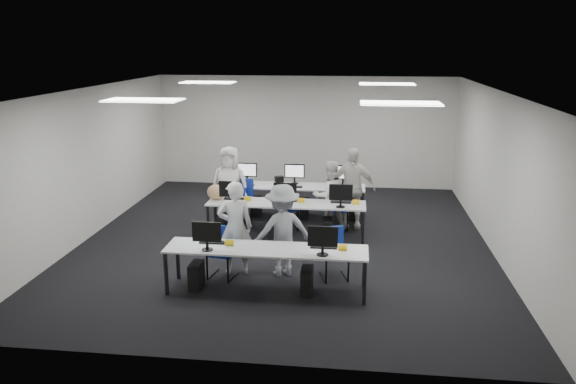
# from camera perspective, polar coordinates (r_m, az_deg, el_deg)

# --- Properties ---
(room) EXTENTS (9.00, 9.02, 3.00)m
(room) POSITION_cam_1_polar(r_m,az_deg,el_deg) (10.95, -0.32, 2.48)
(room) COLOR black
(room) RESTS_ON ground
(ceiling_panels) EXTENTS (5.20, 4.60, 0.02)m
(ceiling_panels) POSITION_cam_1_polar(r_m,az_deg,el_deg) (10.72, -0.33, 10.25)
(ceiling_panels) COLOR white
(ceiling_panels) RESTS_ON room
(desk_front) EXTENTS (3.20, 0.70, 0.73)m
(desk_front) POSITION_cam_1_polar(r_m,az_deg,el_deg) (8.90, -2.24, -6.03)
(desk_front) COLOR white
(desk_front) RESTS_ON ground
(desk_mid) EXTENTS (3.20, 0.70, 0.73)m
(desk_mid) POSITION_cam_1_polar(r_m,az_deg,el_deg) (11.34, -0.19, -1.34)
(desk_mid) COLOR white
(desk_mid) RESTS_ON ground
(desk_back) EXTENTS (3.20, 0.70, 0.73)m
(desk_back) POSITION_cam_1_polar(r_m,az_deg,el_deg) (12.68, 0.58, 0.43)
(desk_back) COLOR white
(desk_back) RESTS_ON ground
(equipment_front) EXTENTS (2.51, 0.41, 1.19)m
(equipment_front) POSITION_cam_1_polar(r_m,az_deg,el_deg) (9.04, -3.44, -7.92)
(equipment_front) COLOR #0C5BA3
(equipment_front) RESTS_ON desk_front
(equipment_mid) EXTENTS (2.91, 0.41, 1.19)m
(equipment_mid) POSITION_cam_1_polar(r_m,az_deg,el_deg) (11.44, -1.15, -2.88)
(equipment_mid) COLOR white
(equipment_mid) RESTS_ON desk_mid
(equipment_back) EXTENTS (2.91, 0.41, 1.19)m
(equipment_back) POSITION_cam_1_polar(r_m,az_deg,el_deg) (12.77, 1.44, -0.97)
(equipment_back) COLOR white
(equipment_back) RESTS_ON desk_back
(chair_0) EXTENTS (0.49, 0.52, 0.85)m
(chair_0) POSITION_cam_1_polar(r_m,az_deg,el_deg) (9.65, -6.65, -7.04)
(chair_0) COLOR navy
(chair_0) RESTS_ON ground
(chair_1) EXTENTS (0.53, 0.56, 0.85)m
(chair_1) POSITION_cam_1_polar(r_m,az_deg,el_deg) (9.58, 4.70, -7.15)
(chair_1) COLOR navy
(chair_1) RESTS_ON ground
(chair_2) EXTENTS (0.52, 0.56, 0.99)m
(chair_2) POSITION_cam_1_polar(r_m,az_deg,el_deg) (12.24, -4.68, -1.96)
(chair_2) COLOR navy
(chair_2) RESTS_ON ground
(chair_3) EXTENTS (0.58, 0.61, 0.90)m
(chair_3) POSITION_cam_1_polar(r_m,az_deg,el_deg) (11.98, -0.17, -2.42)
(chair_3) COLOR navy
(chair_3) RESTS_ON ground
(chair_4) EXTENTS (0.50, 0.53, 0.84)m
(chair_4) POSITION_cam_1_polar(r_m,az_deg,el_deg) (12.03, 4.97, -2.50)
(chair_4) COLOR navy
(chair_4) RESTS_ON ground
(chair_5) EXTENTS (0.53, 0.55, 0.84)m
(chair_5) POSITION_cam_1_polar(r_m,az_deg,el_deg) (12.41, -5.15, -1.96)
(chair_5) COLOR navy
(chair_5) RESTS_ON ground
(chair_6) EXTENTS (0.41, 0.45, 0.84)m
(chair_6) POSITION_cam_1_polar(r_m,az_deg,el_deg) (12.31, -0.09, -2.03)
(chair_6) COLOR navy
(chair_6) RESTS_ON ground
(chair_7) EXTENTS (0.46, 0.50, 0.90)m
(chair_7) POSITION_cam_1_polar(r_m,az_deg,el_deg) (12.20, 4.77, -2.15)
(chair_7) COLOR navy
(chair_7) RESTS_ON ground
(handbag) EXTENTS (0.40, 0.25, 0.32)m
(handbag) POSITION_cam_1_polar(r_m,az_deg,el_deg) (11.60, -7.29, -0.02)
(handbag) COLOR tan
(handbag) RESTS_ON desk_mid
(student_0) EXTENTS (0.68, 0.53, 1.64)m
(student_0) POSITION_cam_1_polar(r_m,az_deg,el_deg) (9.58, -5.38, -3.65)
(student_0) COLOR #BAB6AF
(student_0) RESTS_ON ground
(student_1) EXTENTS (0.90, 0.82, 1.50)m
(student_1) POSITION_cam_1_polar(r_m,az_deg,el_deg) (11.80, 4.22, -0.38)
(student_1) COLOR #BAB6AF
(student_1) RESTS_ON ground
(student_2) EXTENTS (0.85, 0.56, 1.71)m
(student_2) POSITION_cam_1_polar(r_m,az_deg,el_deg) (12.23, -5.92, 0.66)
(student_2) COLOR #BAB6AF
(student_2) RESTS_ON ground
(student_3) EXTENTS (1.03, 0.46, 1.74)m
(student_3) POSITION_cam_1_polar(r_m,az_deg,el_deg) (12.01, 6.45, 0.43)
(student_3) COLOR #BAB6AF
(student_3) RESTS_ON ground
(photographer) EXTENTS (1.18, 0.95, 1.59)m
(photographer) POSITION_cam_1_polar(r_m,az_deg,el_deg) (9.49, -0.59, -3.92)
(photographer) COLOR gray
(photographer) RESTS_ON ground
(dslr_camera) EXTENTS (0.20, 0.22, 0.10)m
(dslr_camera) POSITION_cam_1_polar(r_m,az_deg,el_deg) (9.42, -0.90, 1.32)
(dslr_camera) COLOR black
(dslr_camera) RESTS_ON photographer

